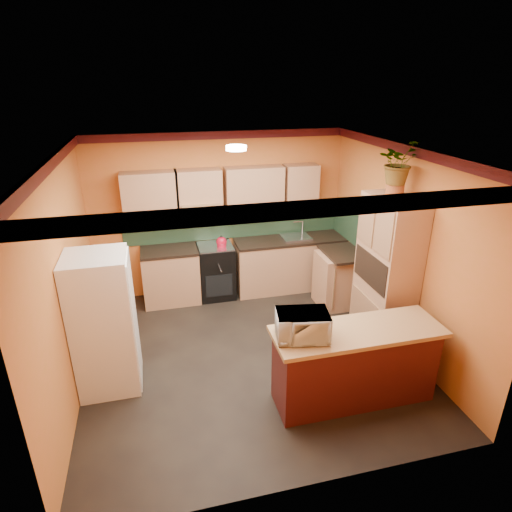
# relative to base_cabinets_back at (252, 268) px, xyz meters

# --- Properties ---
(room_shell) EXTENTS (4.24, 4.24, 2.72)m
(room_shell) POSITION_rel_base_cabinets_back_xyz_m (-0.46, -1.52, 1.65)
(room_shell) COLOR black
(room_shell) RESTS_ON ground
(base_cabinets_back) EXTENTS (3.65, 0.60, 0.88)m
(base_cabinets_back) POSITION_rel_base_cabinets_back_xyz_m (0.00, 0.00, 0.00)
(base_cabinets_back) COLOR tan
(base_cabinets_back) RESTS_ON ground
(countertop_back) EXTENTS (3.65, 0.62, 0.04)m
(countertop_back) POSITION_rel_base_cabinets_back_xyz_m (0.00, -0.00, 0.46)
(countertop_back) COLOR black
(countertop_back) RESTS_ON base_cabinets_back
(stove) EXTENTS (0.58, 0.58, 0.91)m
(stove) POSITION_rel_base_cabinets_back_xyz_m (-0.62, -0.00, 0.02)
(stove) COLOR black
(stove) RESTS_ON ground
(kettle) EXTENTS (0.23, 0.23, 0.18)m
(kettle) POSITION_rel_base_cabinets_back_xyz_m (-0.53, -0.05, 0.56)
(kettle) COLOR #B00B25
(kettle) RESTS_ON stove
(sink) EXTENTS (0.48, 0.40, 0.03)m
(sink) POSITION_rel_base_cabinets_back_xyz_m (0.77, 0.00, 0.50)
(sink) COLOR silver
(sink) RESTS_ON countertop_back
(base_cabinets_right) EXTENTS (0.60, 0.80, 0.88)m
(base_cabinets_right) POSITION_rel_base_cabinets_back_xyz_m (1.32, -0.79, 0.00)
(base_cabinets_right) COLOR tan
(base_cabinets_right) RESTS_ON ground
(countertop_right) EXTENTS (0.62, 0.80, 0.04)m
(countertop_right) POSITION_rel_base_cabinets_back_xyz_m (1.32, -0.79, 0.46)
(countertop_right) COLOR black
(countertop_right) RESTS_ON base_cabinets_right
(fridge) EXTENTS (0.68, 0.66, 1.70)m
(fridge) POSITION_rel_base_cabinets_back_xyz_m (-2.23, -1.97, 0.41)
(fridge) COLOR white
(fridge) RESTS_ON ground
(pantry) EXTENTS (0.48, 0.90, 2.10)m
(pantry) POSITION_rel_base_cabinets_back_xyz_m (1.37, -1.95, 0.61)
(pantry) COLOR tan
(pantry) RESTS_ON ground
(fern_pot) EXTENTS (0.22, 0.22, 0.16)m
(fern_pot) POSITION_rel_base_cabinets_back_xyz_m (1.37, -1.90, 1.74)
(fern_pot) COLOR brown
(fern_pot) RESTS_ON pantry
(fern) EXTENTS (0.60, 0.56, 0.54)m
(fern) POSITION_rel_base_cabinets_back_xyz_m (1.37, -1.90, 2.09)
(fern) COLOR tan
(fern) RESTS_ON fern_pot
(breakfast_bar) EXTENTS (1.80, 0.55, 0.88)m
(breakfast_bar) POSITION_rel_base_cabinets_back_xyz_m (0.50, -2.91, 0.00)
(breakfast_bar) COLOR #521313
(breakfast_bar) RESTS_ON ground
(bar_top) EXTENTS (1.90, 0.65, 0.05)m
(bar_top) POSITION_rel_base_cabinets_back_xyz_m (0.50, -2.91, 0.47)
(bar_top) COLOR #B07E55
(bar_top) RESTS_ON breakfast_bar
(microwave) EXTENTS (0.60, 0.45, 0.30)m
(microwave) POSITION_rel_base_cabinets_back_xyz_m (-0.16, -2.91, 0.64)
(microwave) COLOR white
(microwave) RESTS_ON bar_top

